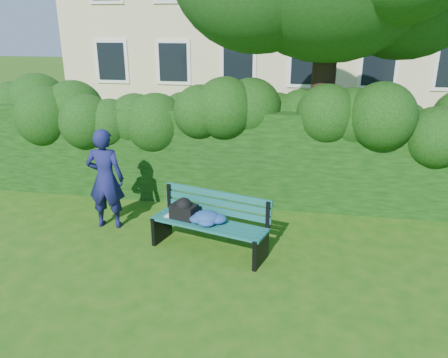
# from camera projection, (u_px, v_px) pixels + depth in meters

# --- Properties ---
(ground) EXTENTS (80.00, 80.00, 0.00)m
(ground) POSITION_uv_depth(u_px,v_px,m) (217.00, 250.00, 6.74)
(ground) COLOR #1C550F
(ground) RESTS_ON ground
(hedge) EXTENTS (10.00, 1.00, 1.80)m
(hedge) POSITION_uv_depth(u_px,v_px,m) (239.00, 155.00, 8.49)
(hedge) COLOR black
(hedge) RESTS_ON ground
(park_bench) EXTENTS (1.88, 1.02, 0.89)m
(park_bench) POSITION_uv_depth(u_px,v_px,m) (205.00, 219.00, 6.61)
(park_bench) COLOR #0E4A46
(park_bench) RESTS_ON ground
(man_reading) EXTENTS (0.65, 0.45, 1.71)m
(man_reading) POSITION_uv_depth(u_px,v_px,m) (106.00, 179.00, 7.27)
(man_reading) COLOR #171850
(man_reading) RESTS_ON ground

